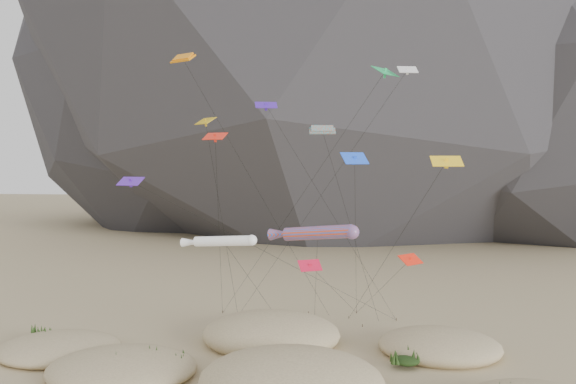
% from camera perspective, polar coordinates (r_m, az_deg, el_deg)
% --- Properties ---
extents(dune_grass, '(43.75, 28.80, 1.51)m').
position_cam_1_polar(dune_grass, '(46.06, -4.97, -18.29)').
color(dune_grass, black).
rests_on(dune_grass, ground).
extents(kite_stakes, '(19.97, 6.03, 0.30)m').
position_cam_1_polar(kite_stakes, '(64.74, 2.44, -12.57)').
color(kite_stakes, '#3F2D1E').
rests_on(kite_stakes, ground).
extents(rainbow_tube_kite, '(8.19, 14.58, 12.43)m').
position_cam_1_polar(rainbow_tube_kite, '(48.51, 2.73, -4.18)').
color(rainbow_tube_kite, '#ED4918').
rests_on(rainbow_tube_kite, ground).
extents(white_tube_kite, '(7.05, 15.72, 11.59)m').
position_cam_1_polar(white_tube_kite, '(48.03, -6.92, -5.00)').
color(white_tube_kite, white).
rests_on(white_tube_kite, ground).
extents(orange_parafoil, '(13.43, 16.21, 27.17)m').
position_cam_1_polar(orange_parafoil, '(51.53, -10.31, 12.70)').
color(orange_parafoil, orange).
rests_on(orange_parafoil, ground).
extents(multi_parafoil, '(6.91, 11.24, 20.99)m').
position_cam_1_polar(multi_parafoil, '(51.69, 3.59, 6.04)').
color(multi_parafoil, '#E64018').
rests_on(multi_parafoil, ground).
extents(delta_kites, '(29.70, 22.84, 25.89)m').
position_cam_1_polar(delta_kites, '(48.29, 2.24, 3.15)').
color(delta_kites, '#431CA7').
rests_on(delta_kites, ground).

